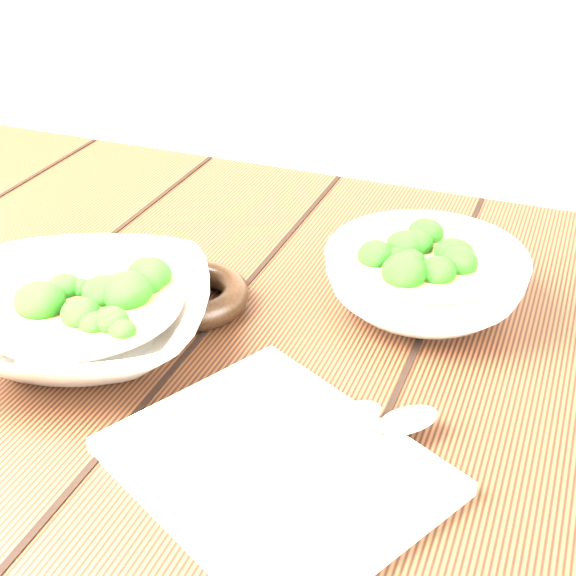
% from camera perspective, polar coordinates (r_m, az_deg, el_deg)
% --- Properties ---
extents(table, '(1.20, 0.80, 0.75)m').
position_cam_1_polar(table, '(0.87, -3.67, -9.24)').
color(table, '#3B2011').
rests_on(table, ground).
extents(soup_bowl_front, '(0.31, 0.31, 0.07)m').
position_cam_1_polar(soup_bowl_front, '(0.78, -14.38, -1.87)').
color(soup_bowl_front, silver).
rests_on(soup_bowl_front, table).
extents(soup_bowl_back, '(0.21, 0.21, 0.07)m').
position_cam_1_polar(soup_bowl_back, '(0.82, 9.69, 0.70)').
color(soup_bowl_back, silver).
rests_on(soup_bowl_back, table).
extents(trivet, '(0.14, 0.14, 0.03)m').
position_cam_1_polar(trivet, '(0.83, -6.83, -0.50)').
color(trivet, black).
rests_on(trivet, table).
extents(napkin, '(0.30, 0.28, 0.01)m').
position_cam_1_polar(napkin, '(0.64, -0.92, -12.55)').
color(napkin, beige).
rests_on(napkin, table).
extents(spoon_left, '(0.13, 0.17, 0.01)m').
position_cam_1_polar(spoon_left, '(0.65, 1.73, -10.19)').
color(spoon_left, beige).
rests_on(spoon_left, napkin).
extents(spoon_right, '(0.14, 0.16, 0.01)m').
position_cam_1_polar(spoon_right, '(0.65, 5.70, -10.33)').
color(spoon_right, beige).
rests_on(spoon_right, napkin).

